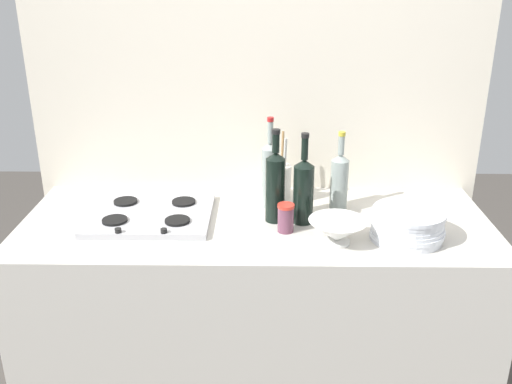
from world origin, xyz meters
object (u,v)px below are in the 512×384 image
(wine_bottle_mid_left, at_px, (275,185))
(wine_bottle_mid_right, at_px, (339,180))
(mixing_bowl, at_px, (337,231))
(condiment_jar_front, at_px, (286,218))
(wine_bottle_leftmost, at_px, (270,173))
(utensil_crock, at_px, (280,181))
(stovetop_hob, at_px, (151,214))
(plate_stack, at_px, (407,224))
(wine_bottle_rightmost, at_px, (303,189))

(wine_bottle_mid_left, xyz_separation_m, wine_bottle_mid_right, (0.26, 0.13, -0.03))
(mixing_bowl, relative_size, condiment_jar_front, 1.91)
(wine_bottle_leftmost, distance_m, utensil_crock, 0.13)
(wine_bottle_mid_left, relative_size, condiment_jar_front, 3.35)
(mixing_bowl, xyz_separation_m, utensil_crock, (-0.19, 0.42, 0.03))
(wine_bottle_leftmost, distance_m, wine_bottle_mid_right, 0.28)
(wine_bottle_mid_left, xyz_separation_m, condiment_jar_front, (0.04, -0.10, -0.09))
(stovetop_hob, distance_m, plate_stack, 0.97)
(wine_bottle_rightmost, bearing_deg, stovetop_hob, 176.91)
(wine_bottle_leftmost, height_order, mixing_bowl, wine_bottle_leftmost)
(plate_stack, bearing_deg, mixing_bowl, -170.84)
(wine_bottle_rightmost, bearing_deg, utensil_crock, 107.95)
(wine_bottle_leftmost, xyz_separation_m, wine_bottle_mid_left, (0.02, -0.13, 0.00))
(condiment_jar_front, bearing_deg, wine_bottle_mid_right, 45.48)
(stovetop_hob, bearing_deg, wine_bottle_mid_left, -2.00)
(wine_bottle_mid_right, bearing_deg, plate_stack, -52.24)
(wine_bottle_rightmost, relative_size, condiment_jar_front, 3.26)
(plate_stack, bearing_deg, wine_bottle_mid_right, 127.76)
(wine_bottle_mid_right, height_order, wine_bottle_rightmost, wine_bottle_rightmost)
(stovetop_hob, xyz_separation_m, plate_stack, (0.95, -0.17, 0.04))
(stovetop_hob, xyz_separation_m, wine_bottle_mid_right, (0.74, 0.11, 0.11))
(wine_bottle_mid_left, height_order, wine_bottle_mid_right, wine_bottle_mid_left)
(wine_bottle_rightmost, xyz_separation_m, utensil_crock, (-0.08, 0.25, -0.06))
(plate_stack, relative_size, utensil_crock, 0.92)
(plate_stack, relative_size, wine_bottle_mid_right, 0.83)
(plate_stack, height_order, condiment_jar_front, plate_stack)
(condiment_jar_front, bearing_deg, utensil_crock, 92.28)
(wine_bottle_leftmost, height_order, wine_bottle_mid_right, wine_bottle_leftmost)
(condiment_jar_front, bearing_deg, mixing_bowl, -27.54)
(wine_bottle_mid_right, distance_m, condiment_jar_front, 0.32)
(mixing_bowl, bearing_deg, wine_bottle_leftmost, 125.87)
(mixing_bowl, height_order, utensil_crock, utensil_crock)
(wine_bottle_leftmost, height_order, condiment_jar_front, wine_bottle_leftmost)
(plate_stack, height_order, wine_bottle_leftmost, wine_bottle_leftmost)
(stovetop_hob, height_order, mixing_bowl, mixing_bowl)
(mixing_bowl, bearing_deg, wine_bottle_mid_left, 138.60)
(wine_bottle_leftmost, xyz_separation_m, condiment_jar_front, (0.06, -0.23, -0.09))
(wine_bottle_mid_right, relative_size, condiment_jar_front, 2.95)
(wine_bottle_mid_left, height_order, utensil_crock, wine_bottle_mid_left)
(wine_bottle_mid_left, height_order, condiment_jar_front, wine_bottle_mid_left)
(wine_bottle_mid_right, distance_m, mixing_bowl, 0.33)
(condiment_jar_front, bearing_deg, wine_bottle_leftmost, 103.75)
(stovetop_hob, bearing_deg, utensil_crock, 23.26)
(wine_bottle_mid_left, height_order, wine_bottle_rightmost, wine_bottle_mid_left)
(plate_stack, height_order, utensil_crock, utensil_crock)
(plate_stack, height_order, wine_bottle_mid_right, wine_bottle_mid_right)
(condiment_jar_front, bearing_deg, wine_bottle_rightmost, 50.70)
(mixing_bowl, bearing_deg, stovetop_hob, 163.47)
(wine_bottle_mid_right, xyz_separation_m, wine_bottle_rightmost, (-0.15, -0.14, 0.01))
(plate_stack, relative_size, condiment_jar_front, 2.45)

